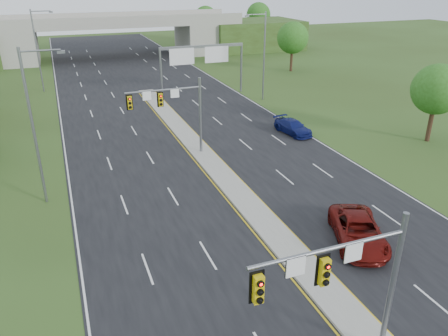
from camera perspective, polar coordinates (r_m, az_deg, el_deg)
road at (r=49.61m, az=-6.64°, el=6.04°), size 24.00×160.00×0.02m
median at (r=38.77m, az=-2.08°, el=1.10°), size 2.00×54.00×0.16m
lane_markings at (r=43.89m, az=-5.35°, el=3.70°), size 23.72×160.00×0.01m
signal_mast_near at (r=17.59m, az=16.11°, el=-13.54°), size 6.62×0.60×7.00m
signal_mast_far at (r=38.37m, az=-6.36°, el=8.05°), size 6.62×0.60×7.00m
sign_gantry at (r=59.46m, az=-3.00°, el=14.35°), size 11.58×0.44×6.67m
overpass at (r=92.28m, az=-14.24°, el=16.07°), size 80.00×14.00×8.10m
lightpole_l_mid at (r=32.18m, az=-23.45°, el=5.63°), size 2.85×0.25×11.00m
lightpole_l_far at (r=66.47m, az=-23.11°, el=14.32°), size 2.85×0.25×11.00m
lightpole_r_far at (r=57.26m, az=5.10°, el=14.79°), size 2.85×0.25×11.00m
tree_r_near at (r=46.59m, az=26.07°, el=9.20°), size 4.80×4.80×7.60m
tree_r_mid at (r=76.36m, az=8.96°, el=16.45°), size 5.20×5.20×8.12m
tree_back_c at (r=111.08m, az=-2.41°, el=18.99°), size 5.60×5.60×8.32m
tree_back_d at (r=116.29m, az=4.52°, el=19.32°), size 6.00×6.00×8.85m
car_far_a at (r=28.11m, az=17.14°, el=-7.84°), size 4.83×6.53×1.65m
car_far_b at (r=45.83m, az=8.99°, el=5.32°), size 2.67×5.09×1.41m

